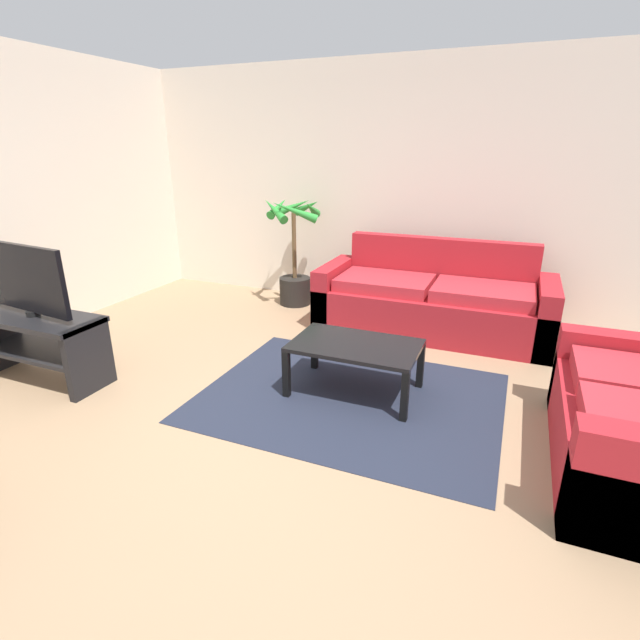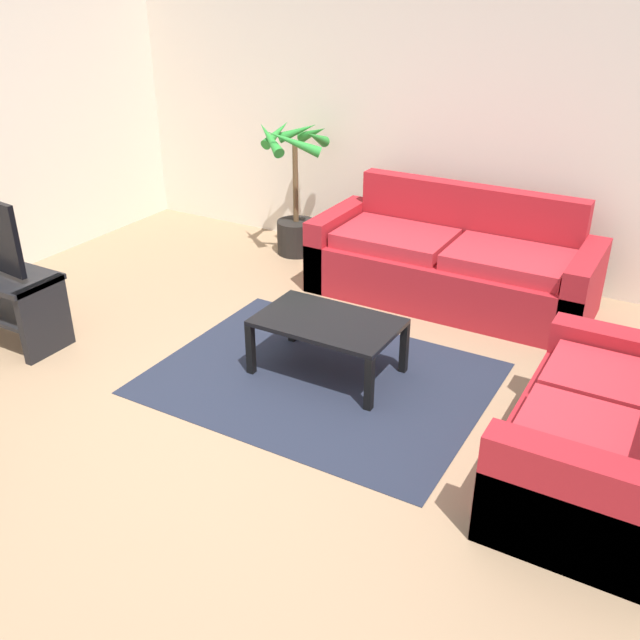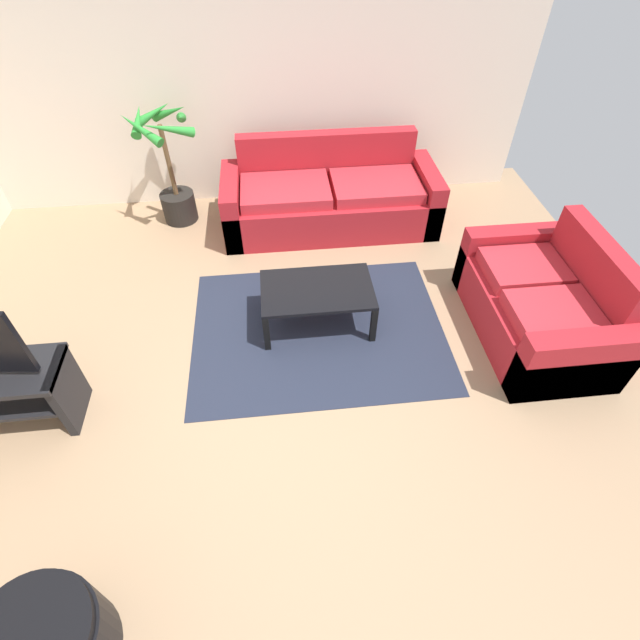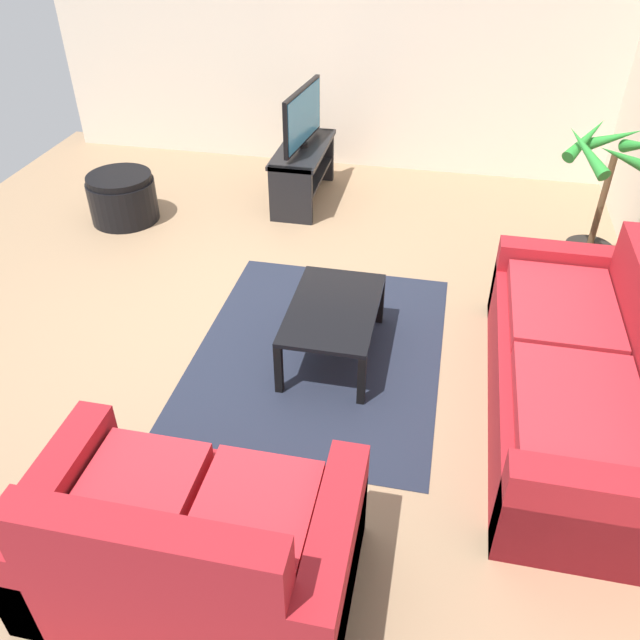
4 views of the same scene
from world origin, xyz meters
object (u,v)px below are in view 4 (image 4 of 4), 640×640
at_px(couch_main, 578,379).
at_px(coffee_table, 333,313).
at_px(ottoman, 123,198).
at_px(tv_stand, 303,166).
at_px(couch_loveseat, 191,546).
at_px(potted_palm, 595,223).
at_px(tv, 303,117).

relative_size(couch_main, coffee_table, 2.41).
bearing_deg(couch_main, ottoman, -116.23).
relative_size(couch_main, ottoman, 3.63).
height_order(couch_main, coffee_table, couch_main).
bearing_deg(tv_stand, coffee_table, 17.69).
xyz_separation_m(couch_main, ottoman, (-1.92, -3.89, -0.08)).
distance_m(couch_loveseat, ottoman, 4.03).
relative_size(couch_main, tv_stand, 2.08).
bearing_deg(tv_stand, couch_main, 40.66).
height_order(tv_stand, ottoman, tv_stand).
xyz_separation_m(potted_palm, ottoman, (-0.25, -4.15, -0.30)).
xyz_separation_m(tv_stand, tv, (0.00, 0.00, 0.49)).
bearing_deg(tv, potted_palm, 68.22).
bearing_deg(tv_stand, potted_palm, 68.23).
bearing_deg(couch_main, tv_stand, -139.34).
xyz_separation_m(couch_main, tv, (-2.70, -2.32, 0.54)).
bearing_deg(potted_palm, couch_main, -8.74).
distance_m(tv, potted_palm, 2.79).
xyz_separation_m(tv, ottoman, (0.78, -1.58, -0.62)).
bearing_deg(couch_main, couch_loveseat, -50.02).
xyz_separation_m(couch_loveseat, potted_palm, (-3.23, 2.12, 0.23)).
bearing_deg(tv_stand, ottoman, -63.52).
bearing_deg(ottoman, tv, 116.42).
height_order(tv_stand, tv, tv).
distance_m(couch_loveseat, potted_palm, 3.87).
distance_m(couch_main, tv, 3.60).
distance_m(tv, coffee_table, 2.56).
relative_size(couch_main, tv, 2.46).
xyz_separation_m(coffee_table, potted_palm, (-1.37, 1.81, 0.17)).
xyz_separation_m(tv, coffee_table, (2.40, 0.76, -0.49)).
xyz_separation_m(tv_stand, ottoman, (0.78, -1.57, -0.13)).
relative_size(couch_main, potted_palm, 1.80).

